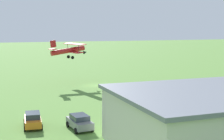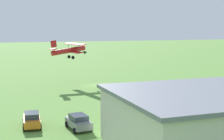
% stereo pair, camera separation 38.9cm
% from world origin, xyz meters
% --- Properties ---
extents(ground_plane, '(400.00, 400.00, 0.00)m').
position_xyz_m(ground_plane, '(0.00, 0.00, 0.00)').
color(ground_plane, '#568438').
extents(biplane, '(7.89, 8.00, 3.71)m').
position_xyz_m(biplane, '(4.36, -3.47, 6.70)').
color(biplane, '#B21E1E').
extents(car_grey, '(2.33, 4.14, 1.62)m').
position_xyz_m(car_grey, '(10.50, 26.20, 0.84)').
color(car_grey, slate).
rests_on(car_grey, ground_plane).
extents(car_orange, '(2.32, 4.18, 1.66)m').
position_xyz_m(car_orange, '(15.17, 23.59, 0.85)').
color(car_orange, orange).
rests_on(car_orange, ground_plane).
extents(person_at_fence_line, '(0.42, 0.42, 1.66)m').
position_xyz_m(person_at_fence_line, '(2.68, 22.35, 0.83)').
color(person_at_fence_line, '#B23333').
rests_on(person_at_fence_line, ground_plane).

